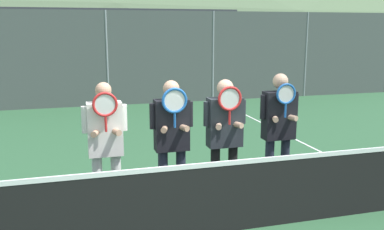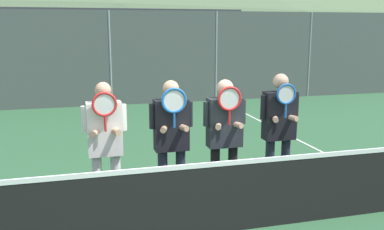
# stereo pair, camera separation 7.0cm
# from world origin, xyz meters

# --- Properties ---
(hill_distant) EXTENTS (137.77, 76.54, 26.79)m
(hill_distant) POSITION_xyz_m (0.00, 52.96, 0.00)
(hill_distant) COLOR #5B7551
(hill_distant) RESTS_ON ground_plane
(clubhouse_building) EXTENTS (17.40, 5.50, 3.31)m
(clubhouse_building) POSITION_xyz_m (-1.79, 18.35, 1.68)
(clubhouse_building) COLOR beige
(clubhouse_building) RESTS_ON ground_plane
(fence_back) EXTENTS (21.09, 0.06, 2.98)m
(fence_back) POSITION_xyz_m (0.00, 9.17, 1.49)
(fence_back) COLOR gray
(fence_back) RESTS_ON ground_plane
(tennis_net) EXTENTS (9.73, 0.09, 1.01)m
(tennis_net) POSITION_xyz_m (0.00, 0.00, 0.47)
(tennis_net) COLOR gray
(tennis_net) RESTS_ON ground_plane
(court_line_right_sideline) EXTENTS (0.05, 16.00, 0.01)m
(court_line_right_sideline) POSITION_xyz_m (3.62, 3.00, 0.00)
(court_line_right_sideline) COLOR white
(court_line_right_sideline) RESTS_ON ground_plane
(player_leftmost) EXTENTS (0.56, 0.34, 1.79)m
(player_leftmost) POSITION_xyz_m (-0.75, 0.78, 1.05)
(player_leftmost) COLOR white
(player_leftmost) RESTS_ON ground_plane
(player_center_left) EXTENTS (0.58, 0.34, 1.78)m
(player_center_left) POSITION_xyz_m (0.11, 0.78, 1.06)
(player_center_left) COLOR #232838
(player_center_left) RESTS_ON ground_plane
(player_center_right) EXTENTS (0.60, 0.34, 1.77)m
(player_center_right) POSITION_xyz_m (0.85, 0.79, 1.07)
(player_center_right) COLOR black
(player_center_right) RESTS_ON ground_plane
(player_rightmost) EXTENTS (0.59, 0.34, 1.82)m
(player_rightmost) POSITION_xyz_m (1.71, 0.87, 1.08)
(player_rightmost) COLOR #232838
(player_rightmost) RESTS_ON ground_plane
(car_left_of_center) EXTENTS (4.04, 1.99, 1.85)m
(car_left_of_center) POSITION_xyz_m (-0.64, 12.36, 0.94)
(car_left_of_center) COLOR slate
(car_left_of_center) RESTS_ON ground_plane
(car_center) EXTENTS (4.33, 2.01, 1.83)m
(car_center) POSITION_xyz_m (4.42, 12.47, 0.93)
(car_center) COLOR slate
(car_center) RESTS_ON ground_plane
(car_right_of_center) EXTENTS (4.39, 1.99, 1.86)m
(car_right_of_center) POSITION_xyz_m (9.67, 12.42, 0.94)
(car_right_of_center) COLOR slate
(car_right_of_center) RESTS_ON ground_plane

